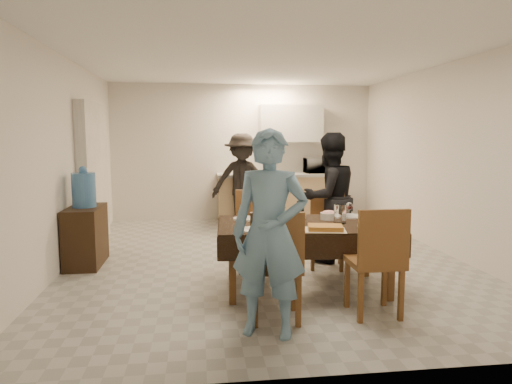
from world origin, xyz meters
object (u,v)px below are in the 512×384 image
Objects in this scene: water_pitcher at (340,214)px; person_kitchen at (242,180)px; console at (86,236)px; dining_table at (306,226)px; wine_bottle at (300,207)px; person_far at (329,198)px; water_jug at (84,190)px; savoury_tart at (325,228)px; person_near at (270,233)px; microwave at (319,165)px.

water_pitcher is 3.59m from person_kitchen.
dining_table is at bearing -26.23° from console.
dining_table is 0.21m from wine_bottle.
wine_bottle is 1.61× the size of water_pitcher.
water_jug is at bearing -24.45° from person_far.
water_jug reaches higher than dining_table.
wine_bottle is 0.48m from savoury_tart.
person_far reaches higher than wine_bottle.
water_jug is 1.11× the size of savoury_tart.
person_near is at bearing -134.13° from savoury_tart.
wine_bottle is at bearing 138.67° from dining_table.
savoury_tart is 0.74× the size of microwave.
wine_bottle is 0.61× the size of microwave.
microwave is 0.32× the size of person_far.
wine_bottle is at bearing -85.22° from person_kitchen.
console is at bearing 35.91° from microwave.
person_kitchen is at bearing 94.78° from wine_bottle.
wine_bottle is 4.07m from microwave.
water_jug is at bearing 157.45° from dining_table.
person_far reaches higher than savoury_tart.
person_kitchen reaches higher than dining_table.
wine_bottle is at bearing 72.35° from microwave.
microwave is (1.08, 4.30, 0.32)m from savoury_tart.
dining_table is 2.82m from water_jug.
person_near is 1.01× the size of person_far.
microwave is at bearing 35.91° from water_jug.
person_near is (-0.50, -1.10, -0.03)m from wine_bottle.
console is 4.62m from microwave.
water_jug is at bearing 90.00° from console.
person_kitchen is (-0.69, 3.52, 0.02)m from water_pitcher.
console is at bearing -90.00° from water_jug.
person_near reaches higher than console.
person_kitchen is at bearing 99.20° from dining_table.
person_kitchen reaches higher than wine_bottle.
person_far reaches higher than console.
savoury_tart is at bearing -31.75° from water_jug.
microwave is 0.31× the size of person_near.
dining_table is at bearing 104.74° from savoury_tart.
dining_table is 1.13× the size of person_far.
water_pitcher reaches higher than savoury_tart.
console is 4.00× the size of water_pitcher.
console is at bearing -134.40° from person_kitchen.
dining_table is 0.38m from water_pitcher.
savoury_tart is 0.23× the size of person_near.
console is 3.18m from water_pitcher.
water_pitcher is 1.35m from person_near.
microwave is at bearing 78.18° from water_pitcher.
water_jug reaches higher than console.
person_near is (-0.90, -1.00, 0.03)m from water_pitcher.
dining_table is 0.40m from savoury_tart.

